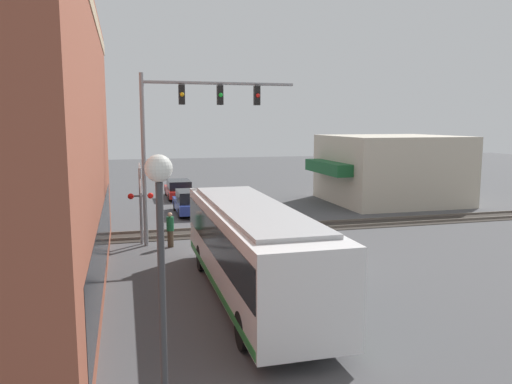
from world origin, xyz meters
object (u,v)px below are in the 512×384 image
Objects in this scene: parked_car_blue at (190,203)px; parked_car_red at (179,190)px; crossing_signal at (141,196)px; city_bus at (251,247)px; streetlamp at (162,285)px; pedestrian_at_crossing at (170,230)px.

parked_car_blue is 6.83m from parked_car_red.
city_bus is at bearing -158.69° from crossing_signal.
crossing_signal is at bearing -0.60° from streetlamp.
parked_car_blue is (15.47, -0.00, -1.00)m from city_bus.
city_bus is at bearing 180.00° from parked_car_red.
streetlamp is 1.16× the size of parked_car_blue.
crossing_signal is at bearing 21.31° from city_bus.
city_bus is 2.45× the size of parked_car_blue.
parked_car_red is at bearing -13.00° from crossing_signal.
crossing_signal is at bearing 53.00° from pedestrian_at_crossing.
parked_car_red is (22.30, -0.00, -1.04)m from city_bus.
parked_car_red is at bearing -0.00° from city_bus.
pedestrian_at_crossing reaches higher than parked_car_red.
streetlamp is at bearing 179.40° from crossing_signal.
pedestrian_at_crossing is at bearing 172.46° from parked_car_red.
parked_car_blue is at bearing -13.69° from pedestrian_at_crossing.
parked_car_blue is 2.77× the size of pedestrian_at_crossing.
streetlamp is (-7.48, 3.40, 1.42)m from city_bus.
city_bus reaches higher than pedestrian_at_crossing.
crossing_signal reaches higher than city_bus.
city_bus is 8.33m from streetlamp.
city_bus is 2.11× the size of streetlamp.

